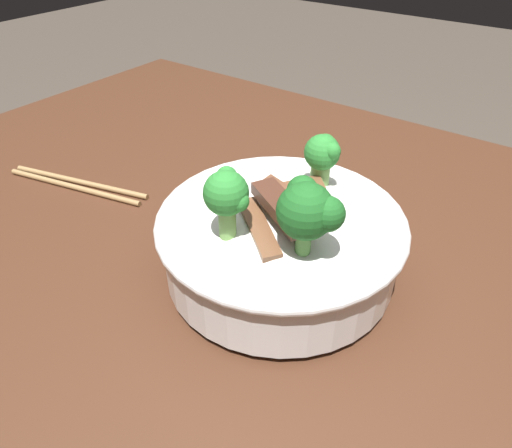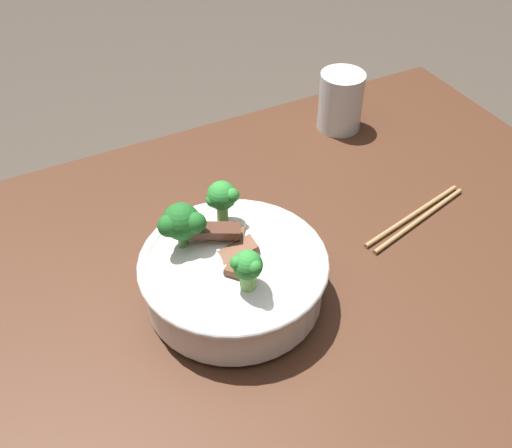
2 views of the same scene
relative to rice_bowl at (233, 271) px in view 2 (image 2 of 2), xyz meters
name	(u,v)px [view 2 (image 2 of 2)]	position (x,y,z in m)	size (l,w,h in m)	color
dining_table	(200,372)	(0.06, 0.02, -0.14)	(1.34, 0.82, 0.83)	#472819
rice_bowl	(233,271)	(0.00, 0.00, 0.00)	(0.23, 0.23, 0.14)	white
drinking_glass	(340,105)	(-0.34, -0.28, -0.01)	(0.08, 0.08, 0.10)	white
chopsticks_pair	(416,218)	(-0.30, -0.02, -0.05)	(0.20, 0.07, 0.01)	#9E7A4C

